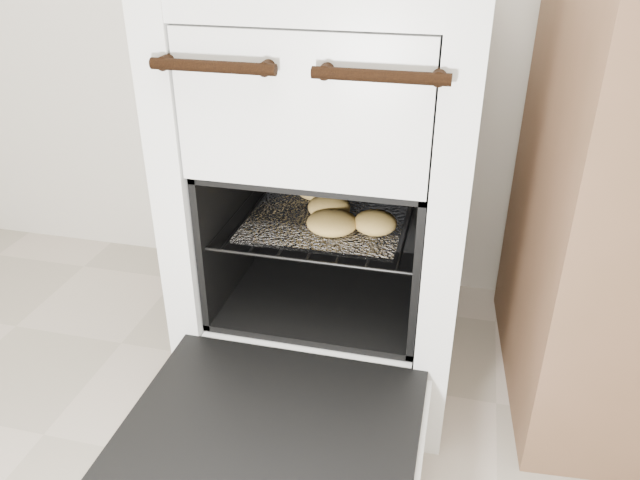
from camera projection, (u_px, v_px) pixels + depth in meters
The scene contains 5 objects.
stove at pixel (335, 192), 1.48m from camera, with size 0.61×0.68×0.94m.
oven_door at pixel (273, 428), 1.15m from camera, with size 0.55×0.43×0.04m.
oven_rack at pixel (328, 218), 1.44m from camera, with size 0.45×0.43×0.01m.
foil_sheet at pixel (326, 219), 1.42m from camera, with size 0.35×0.31×0.01m, color white.
baked_rolls at pixel (337, 211), 1.39m from camera, with size 0.28×0.29×0.05m.
Camera 1 is at (0.19, -0.17, 1.06)m, focal length 35.00 mm.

